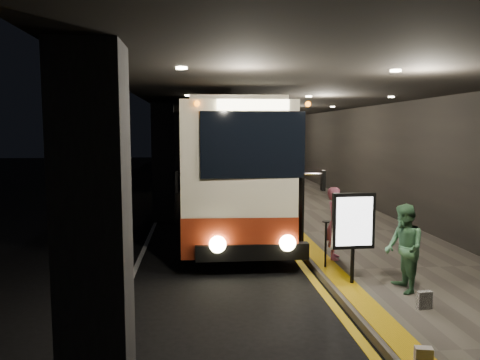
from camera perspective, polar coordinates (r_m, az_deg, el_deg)
name	(u,v)px	position (r m, az deg, el deg)	size (l,w,h in m)	color
ground	(207,246)	(13.99, -4.08, -7.98)	(90.00, 90.00, 0.00)	black
lane_line_white	(159,216)	(18.93, -9.89, -4.31)	(0.12, 50.00, 0.01)	silver
kerb_stripe_yellow	(262,214)	(19.05, 2.68, -4.15)	(0.18, 50.00, 0.01)	gold
sidewalk	(320,211)	(19.52, 9.69, -3.78)	(4.50, 50.00, 0.15)	#514C44
tactile_strip	(274,210)	(19.10, 4.17, -3.68)	(0.50, 50.00, 0.01)	gold
terminal_wall	(375,140)	(19.94, 16.12, 4.73)	(0.10, 50.00, 6.00)	black
support_columns	(164,162)	(17.64, -9.31, 2.13)	(0.80, 24.80, 4.40)	black
canopy	(266,100)	(18.81, 3.21, 9.77)	(9.00, 50.00, 0.40)	black
coach_main	(231,170)	(17.03, -1.05, 1.28)	(3.30, 13.23, 4.10)	#EEE5C7
coach_second	(216,152)	(31.98, -2.96, 3.47)	(3.07, 12.77, 3.99)	#EEE5C7
coach_third	(211,148)	(42.89, -3.54, 3.89)	(3.14, 11.56, 3.59)	#EEE5C7
passenger_boarding	(335,223)	(12.09, 11.52, -5.17)	(0.67, 0.44, 1.83)	#C85D80
passenger_waiting_green	(404,248)	(10.04, 19.36, -7.86)	(0.87, 0.53, 1.78)	#42774F
bag_polka	(424,300)	(9.44, 21.55, -13.46)	(0.27, 0.11, 0.33)	black
bag_plain	(423,358)	(7.31, 21.46, -19.51)	(0.23, 0.14, 0.29)	beige
info_sign	(354,223)	(10.15, 13.67, -5.08)	(0.92, 0.15, 1.95)	black
stanchion_post	(326,245)	(11.35, 10.40, -7.75)	(0.05, 0.05, 1.11)	black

